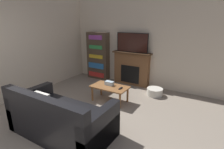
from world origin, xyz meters
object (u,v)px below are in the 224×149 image
Objects in this scene: couch at (60,119)px; bookshelf at (98,56)px; coffee_table at (110,88)px; tv at (132,43)px; storage_basket at (155,92)px; fireplace at (131,68)px.

bookshelf reaches higher than couch.
coffee_table is 2.00m from bookshelf.
tv is 1.38m from bookshelf.
couch is at bearing -66.85° from bookshelf.
couch is 4.31× the size of storage_basket.
coffee_table is at bearing -87.02° from tv.
tv is 2.36× the size of storage_basket.
fireplace reaches higher than coffee_table.
couch is 3.30m from bookshelf.
storage_basket is at bearing -27.41° from fireplace.
bookshelf is at bearing 113.15° from couch.
fireplace is 0.67× the size of couch.
fireplace is 0.81m from tv.
tv is at bearing 92.98° from coffee_table.
fireplace is 0.77× the size of bookshelf.
coffee_table is at bearing -87.06° from fireplace.
tv reaches higher than bookshelf.
tv is (-0.00, -0.02, 0.81)m from fireplace.
storage_basket is at bearing 69.86° from couch.
coffee_table is 1.30m from storage_basket.
storage_basket is (0.94, -0.47, -1.23)m from tv.
tv is 0.55× the size of couch.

